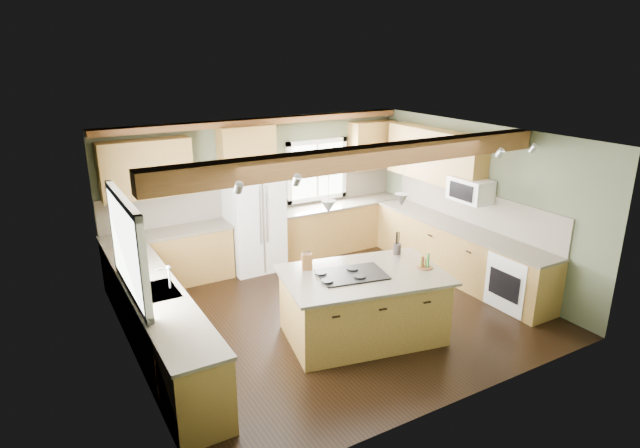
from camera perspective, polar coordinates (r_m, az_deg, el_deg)
floor at (r=8.06m, az=1.31°, el=-9.37°), size 5.60×5.60×0.00m
ceiling at (r=7.23m, az=1.45°, el=9.22°), size 5.60×5.60×0.00m
wall_back at (r=9.67m, az=-6.38°, el=3.57°), size 5.60×0.00×5.60m
wall_left at (r=6.62m, az=-19.86°, el=-4.48°), size 0.00×5.00×5.00m
wall_right at (r=9.25m, az=16.36°, el=2.25°), size 0.00×5.00×5.00m
ceiling_beam at (r=6.60m, az=5.05°, el=7.14°), size 5.55×0.26×0.26m
soffit_trim at (r=9.34m, az=-6.40°, el=10.81°), size 5.55×0.20×0.10m
backsplash_back at (r=9.68m, az=-6.33°, el=3.03°), size 5.58×0.03×0.58m
backsplash_right at (r=9.30m, az=16.02°, el=1.79°), size 0.03×3.70×0.58m
base_cab_back_left at (r=9.12m, az=-15.75°, el=-3.63°), size 2.02×0.60×0.88m
counter_back_left at (r=8.97m, az=-16.00°, el=-0.90°), size 2.06×0.64×0.04m
base_cab_back_right at (r=10.33m, az=2.04°, el=-0.34°), size 2.62×0.60×0.88m
counter_back_right at (r=10.19m, az=2.06°, el=2.11°), size 2.66×0.64×0.04m
base_cab_left at (r=7.07m, az=-16.77°, el=-10.37°), size 0.60×3.70×0.88m
counter_left at (r=6.87m, az=-17.12°, el=-6.99°), size 0.64×3.74×0.04m
base_cab_right at (r=9.34m, az=14.39°, el=-2.98°), size 0.60×3.70×0.88m
counter_right at (r=9.19m, az=14.61°, el=-0.31°), size 0.64×3.74×0.04m
upper_cab_back_left at (r=8.77m, az=-18.07°, el=5.62°), size 1.40×0.35×0.90m
upper_cab_over_fridge at (r=9.22m, az=-7.84°, el=8.20°), size 0.96×0.35×0.70m
upper_cab_right at (r=9.61m, az=12.11°, el=7.16°), size 0.35×2.20×0.90m
upper_cab_back_corner at (r=10.50m, az=5.55°, el=8.40°), size 0.90×0.35×0.90m
window_left at (r=6.58m, az=-20.01°, el=-2.29°), size 0.04×1.60×1.05m
window_back at (r=10.10m, az=-0.39°, el=5.77°), size 1.10×0.04×1.00m
sink at (r=6.87m, az=-17.13°, el=-6.95°), size 0.50×0.65×0.03m
faucet at (r=6.84m, az=-15.78°, el=-5.58°), size 0.02×0.02×0.28m
dishwasher at (r=5.99m, az=-13.52°, el=-15.84°), size 0.60×0.60×0.84m
oven at (r=8.54m, az=20.39°, el=-5.71°), size 0.60×0.72×0.84m
microwave at (r=9.00m, az=15.75°, el=3.52°), size 0.40×0.70×0.38m
pendant_left at (r=6.56m, az=0.90°, el=1.84°), size 0.18×0.18×0.16m
pendant_right at (r=6.94m, az=8.69°, el=2.56°), size 0.18×0.18×0.16m
refrigerator at (r=9.33m, az=-7.03°, el=0.44°), size 0.90×0.74×1.80m
island at (r=7.27m, az=4.59°, el=-8.76°), size 2.20×1.60×0.88m
island_top at (r=7.07m, az=4.69°, el=-5.44°), size 2.36×1.76×0.04m
cooktop at (r=7.00m, az=3.44°, el=-5.39°), size 0.96×0.74×0.02m
knife_block at (r=7.13m, az=-1.40°, el=-4.03°), size 0.16×0.14×0.22m
utensil_crock at (r=7.74m, az=8.22°, el=-2.65°), size 0.12×0.12×0.15m
bottle_tray at (r=7.32m, az=11.15°, el=-3.90°), size 0.28×0.28×0.19m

